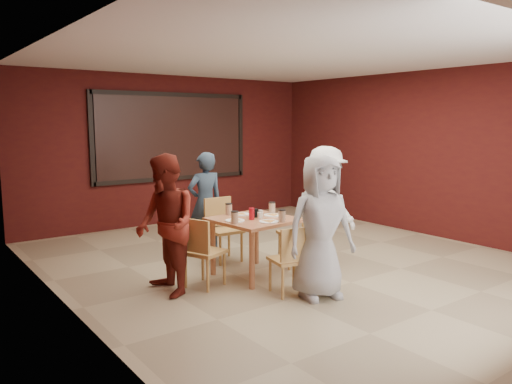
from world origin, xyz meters
TOP-DOWN VIEW (x-y plane):
  - floor at (0.00, 0.00)m, footprint 7.00×7.00m
  - window_blinds at (0.00, 3.45)m, footprint 3.00×0.02m
  - dining_table at (-0.77, -0.18)m, footprint 1.02×1.02m
  - chair_front at (-0.87, -1.02)m, footprint 0.45×0.45m
  - chair_back at (-0.70, 0.67)m, footprint 0.44×0.44m
  - chair_left at (-1.55, -0.19)m, footprint 0.52×0.52m
  - chair_right at (0.03, -0.18)m, footprint 0.54×0.54m
  - diner_front at (-0.65, -1.24)m, footprint 0.89×0.70m
  - diner_back at (-0.70, 1.14)m, footprint 0.58×0.40m
  - diner_left at (-1.98, -0.15)m, footprint 0.66×0.82m
  - diner_right at (0.49, -0.15)m, footprint 0.60×1.04m

SIDE VIEW (x-z plane):
  - floor at x=0.00m, z-range 0.00..0.00m
  - chair_front at x=-0.87m, z-range 0.05..0.84m
  - chair_left at x=-1.55m, z-range 0.05..0.89m
  - chair_back at x=-0.70m, z-range 0.06..0.93m
  - chair_right at x=0.03m, z-range 0.06..0.95m
  - dining_table at x=-0.77m, z-range 0.21..1.09m
  - diner_back at x=-0.70m, z-range 0.00..1.50m
  - diner_left at x=-1.98m, z-range 0.00..1.60m
  - diner_front at x=-0.65m, z-range 0.00..1.60m
  - diner_right at x=0.49m, z-range 0.00..1.60m
  - window_blinds at x=0.00m, z-range 0.90..2.40m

